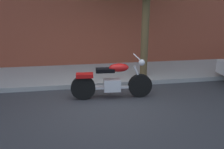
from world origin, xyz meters
name	(u,v)px	position (x,y,z in m)	size (l,w,h in m)	color
ground_plane	(108,104)	(0.00, 0.00, 0.00)	(60.00, 60.00, 0.00)	#38383D
sidewalk	(98,74)	(0.00, 2.48, 0.07)	(23.52, 2.47, 0.14)	#A3A3A3
motorcycle	(112,82)	(0.17, 0.38, 0.46)	(2.17, 0.70, 1.14)	black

